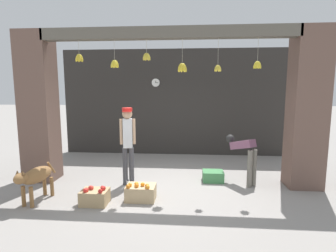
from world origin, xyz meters
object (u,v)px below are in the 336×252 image
Objects in this scene: worker_stooping at (244,153)px; fruit_crate_apples at (95,196)px; water_bottle at (128,186)px; wall_clock at (156,83)px; shopkeeper at (128,139)px; fruit_crate_oranges at (141,192)px; dog at (35,177)px; produce_box_green at (213,176)px.

worker_stooping is 2.18× the size of fruit_crate_apples.
worker_stooping is at bearing 15.80° from water_bottle.
wall_clock is at bearing 80.44° from fruit_crate_apples.
fruit_crate_oranges is (0.42, -0.80, -0.88)m from shopkeeper.
worker_stooping is at bearing 26.49° from fruit_crate_oranges.
dog is 2.19× the size of produce_box_green.
fruit_crate_oranges is 0.86m from fruit_crate_apples.
wall_clock is (-0.16, 3.65, 2.18)m from fruit_crate_oranges.
dog is at bearing -114.66° from wall_clock.
worker_stooping is 2.66m from water_bottle.
worker_stooping reaches higher than fruit_crate_apples.
wall_clock is (1.79, 3.90, 1.84)m from dog.
fruit_crate_oranges is 0.50m from water_bottle.
dog reaches higher than fruit_crate_oranges.
shopkeeper reaches higher than dog.
produce_box_green is at bearing 23.56° from water_bottle.
wall_clock is (-2.31, 2.57, 1.63)m from worker_stooping.
fruit_crate_oranges is at bearing 107.35° from dog.
water_bottle is 0.96× the size of wall_clock.
produce_box_green is at bearing 31.76° from fruit_crate_apples.
wall_clock reaches higher than worker_stooping.
fruit_crate_apples is 0.79m from water_bottle.
fruit_crate_oranges is at bearing 168.45° from worker_stooping.
dog is 3.96× the size of water_bottle.
worker_stooping is 3.31m from fruit_crate_apples.
wall_clock reaches higher than water_bottle.
shopkeeper is 1.26m from fruit_crate_oranges.
dog is 1.77m from water_bottle.
water_bottle is at bearing 157.76° from worker_stooping.
fruit_crate_apples reaches higher than water_bottle.
water_bottle is at bearing -93.10° from wall_clock.
fruit_crate_apples reaches higher than produce_box_green.
worker_stooping is 2.47m from fruit_crate_oranges.
worker_stooping reaches higher than dog.
water_bottle is (-2.49, -0.71, -0.58)m from worker_stooping.
fruit_crate_oranges is (-2.16, -1.08, -0.55)m from worker_stooping.
dog is 1.85× the size of fruit_crate_oranges.
water_bottle is (1.61, 0.62, -0.37)m from dog.
worker_stooping reaches higher than water_bottle.
produce_box_green is at bearing 179.68° from shopkeeper.
fruit_crate_apples is 2.71m from produce_box_green.
wall_clock is at bearing 86.90° from water_bottle.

